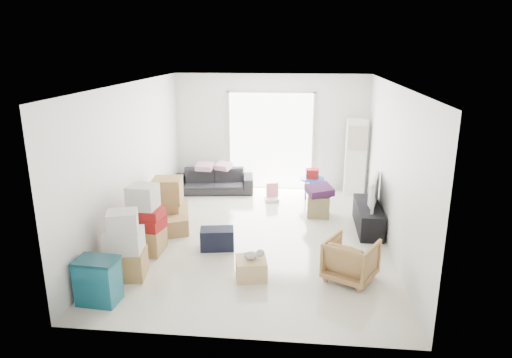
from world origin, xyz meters
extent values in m
cube|color=beige|center=(0.00, 0.00, -0.12)|extent=(4.50, 6.00, 0.24)
cube|color=white|center=(0.00, 0.00, 2.82)|extent=(4.50, 6.00, 0.24)
cube|color=white|center=(0.00, 3.12, 1.35)|extent=(4.50, 0.24, 2.70)
cube|color=white|center=(0.00, -3.12, 1.35)|extent=(4.50, 0.24, 2.70)
cube|color=white|center=(-2.37, 0.00, 1.35)|extent=(0.24, 6.00, 2.70)
cube|color=white|center=(2.37, 0.00, 1.35)|extent=(0.24, 6.00, 2.70)
cube|color=white|center=(0.00, 2.98, 1.15)|extent=(2.00, 0.01, 2.30)
cube|color=silver|center=(-1.00, 2.97, 1.15)|extent=(0.06, 0.04, 2.30)
cube|color=silver|center=(1.00, 2.97, 1.15)|extent=(0.06, 0.04, 2.30)
cube|color=silver|center=(0.00, 2.97, 2.30)|extent=(2.10, 0.04, 0.06)
cube|color=white|center=(1.95, 2.65, 0.88)|extent=(0.45, 0.30, 1.75)
cube|color=black|center=(2.00, 0.58, 0.23)|extent=(0.42, 1.40, 0.47)
imported|color=black|center=(2.00, 0.58, 0.53)|extent=(0.76, 1.06, 0.12)
imported|color=#28282D|center=(-1.29, 2.50, 0.36)|extent=(1.89, 0.77, 0.72)
cube|color=#C18CA1|center=(-1.49, 2.45, 0.77)|extent=(0.40, 0.33, 0.12)
cube|color=#C18CA1|center=(-1.06, 2.54, 0.78)|extent=(0.49, 0.45, 0.13)
imported|color=#A07147|center=(1.49, -1.41, 0.34)|extent=(0.88, 0.87, 0.68)
cube|color=#125466|center=(-1.90, -2.39, 0.15)|extent=(0.55, 0.41, 0.29)
cube|color=#125466|center=(-1.90, -2.39, 0.44)|extent=(0.55, 0.41, 0.29)
cube|color=#0C333D|center=(-1.90, -2.39, 0.61)|extent=(0.57, 0.43, 0.04)
cube|color=#A07948|center=(-1.80, -1.68, 0.21)|extent=(0.62, 0.54, 0.42)
cube|color=white|center=(-1.80, -1.68, 0.58)|extent=(0.56, 0.47, 0.33)
cube|color=white|center=(-1.80, -1.68, 0.89)|extent=(0.51, 0.48, 0.28)
cube|color=#A07948|center=(-1.80, -0.80, 0.21)|extent=(0.57, 0.57, 0.41)
cube|color=#AF1B15|center=(-1.80, -0.80, 0.51)|extent=(0.69, 0.53, 0.19)
cube|color=#AF1B15|center=(-1.80, -0.80, 0.68)|extent=(0.64, 0.46, 0.16)
cube|color=white|center=(-1.80, -0.80, 0.96)|extent=(0.46, 0.44, 0.39)
cube|color=#A07948|center=(-1.77, 0.43, 0.22)|extent=(0.65, 0.56, 0.44)
cube|color=#A07948|center=(-1.77, 0.43, 0.68)|extent=(0.58, 0.58, 0.47)
cube|color=#A07948|center=(-1.49, -0.05, 0.16)|extent=(0.50, 0.50, 0.31)
cube|color=black|center=(-0.64, -0.58, 0.18)|extent=(0.61, 0.42, 0.36)
cube|color=#8F8753|center=(1.11, 1.17, 0.22)|extent=(0.46, 0.46, 0.43)
cube|color=#471D49|center=(1.11, 1.17, 0.50)|extent=(0.60, 0.60, 0.14)
cylinder|color=blue|center=(0.98, 2.28, 0.45)|extent=(0.55, 0.55, 0.04)
cylinder|color=blue|center=(1.12, 2.42, 0.22)|extent=(0.04, 0.04, 0.43)
cylinder|color=blue|center=(0.85, 2.42, 0.22)|extent=(0.04, 0.04, 0.43)
cylinder|color=blue|center=(0.85, 2.14, 0.22)|extent=(0.04, 0.04, 0.43)
cylinder|color=blue|center=(1.12, 2.14, 0.22)|extent=(0.04, 0.04, 0.43)
cube|color=#AF1B15|center=(0.98, 2.28, 0.57)|extent=(0.28, 0.22, 0.20)
cube|color=silver|center=(0.11, 1.95, 0.04)|extent=(0.34, 0.32, 0.07)
cube|color=pink|center=(0.11, 2.06, 0.23)|extent=(0.27, 0.10, 0.32)
cube|color=tan|center=(0.04, -1.51, 0.15)|extent=(0.52, 0.52, 0.29)
ellipsoid|color=#B2ADA8|center=(0.04, -1.51, 0.35)|extent=(0.22, 0.16, 0.12)
cube|color=#BF2243|center=(0.04, -1.51, 0.36)|extent=(0.16, 0.13, 0.03)
sphere|color=#B2ADA8|center=(0.17, -1.48, 0.39)|extent=(0.12, 0.12, 0.12)
camera|label=1|loc=(0.73, -7.56, 3.30)|focal=32.00mm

